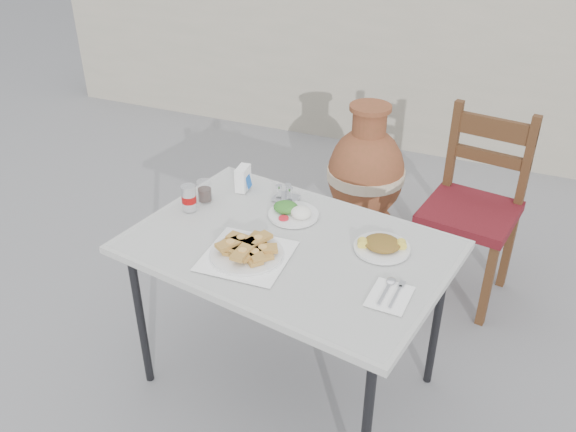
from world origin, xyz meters
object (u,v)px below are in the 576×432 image
at_px(pide_plate, 247,250).
at_px(chair, 473,206).
at_px(cola_glass, 205,192).
at_px(napkin_holder, 243,178).
at_px(terracotta_urn, 366,174).
at_px(salad_chopped_plate, 382,245).
at_px(condiment_caddy, 286,195).
at_px(cafe_table, 289,254).
at_px(salad_rice_plate, 293,212).
at_px(soda_can, 189,198).

bearing_deg(pide_plate, chair, 58.35).
xyz_separation_m(cola_glass, napkin_holder, (0.10, 0.15, 0.01)).
bearing_deg(terracotta_urn, salad_chopped_plate, -71.42).
xyz_separation_m(napkin_holder, condiment_caddy, (0.20, -0.01, -0.03)).
distance_m(cafe_table, cola_glass, 0.47).
distance_m(cola_glass, chair, 1.28).
xyz_separation_m(pide_plate, salad_chopped_plate, (0.43, 0.23, -0.01)).
xyz_separation_m(napkin_holder, terracotta_urn, (0.26, 0.98, -0.39)).
relative_size(pide_plate, salad_rice_plate, 1.55).
height_order(napkin_holder, condiment_caddy, napkin_holder).
relative_size(chair, terracotta_urn, 1.21).
height_order(cola_glass, condiment_caddy, cola_glass).
height_order(soda_can, cola_glass, soda_can).
xyz_separation_m(condiment_caddy, chair, (0.69, 0.64, -0.24)).
height_order(cafe_table, salad_rice_plate, salad_rice_plate).
bearing_deg(soda_can, cola_glass, 78.16).
bearing_deg(cola_glass, condiment_caddy, 23.81).
relative_size(pide_plate, napkin_holder, 3.02).
xyz_separation_m(salad_chopped_plate, chair, (0.23, 0.83, -0.23)).
relative_size(cafe_table, salad_chopped_plate, 6.14).
bearing_deg(terracotta_urn, cola_glass, -107.97).
height_order(cafe_table, chair, chair).
distance_m(napkin_holder, chair, 1.12).
xyz_separation_m(salad_rice_plate, terracotta_urn, (-0.01, 1.10, -0.36)).
distance_m(salad_chopped_plate, soda_can, 0.78).
bearing_deg(salad_chopped_plate, cola_glass, 175.42).
bearing_deg(salad_chopped_plate, napkin_holder, 162.64).
distance_m(napkin_holder, terracotta_urn, 1.09).
xyz_separation_m(salad_rice_plate, soda_can, (-0.40, -0.12, 0.03)).
relative_size(soda_can, napkin_holder, 1.03).
relative_size(pide_plate, cola_glass, 3.56).
height_order(cola_glass, chair, chair).
bearing_deg(soda_can, pide_plate, -29.66).
bearing_deg(chair, cola_glass, -133.23).
bearing_deg(terracotta_urn, chair, -29.35).
height_order(pide_plate, napkin_holder, napkin_holder).
bearing_deg(salad_chopped_plate, salad_rice_plate, 166.95).
xyz_separation_m(cola_glass, terracotta_urn, (0.36, 1.12, -0.38)).
bearing_deg(salad_chopped_plate, terracotta_urn, 108.58).
distance_m(cafe_table, salad_chopped_plate, 0.34).
distance_m(pide_plate, soda_can, 0.41).
xyz_separation_m(pide_plate, chair, (0.66, 1.06, -0.24)).
distance_m(pide_plate, salad_chopped_plate, 0.48).
bearing_deg(salad_rice_plate, soda_can, -163.51).
relative_size(condiment_caddy, chair, 0.11).
distance_m(pide_plate, salad_rice_plate, 0.32).
distance_m(salad_chopped_plate, condiment_caddy, 0.50).
height_order(soda_can, chair, chair).
bearing_deg(salad_rice_plate, salad_chopped_plate, -13.05).
bearing_deg(salad_rice_plate, condiment_caddy, 125.71).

